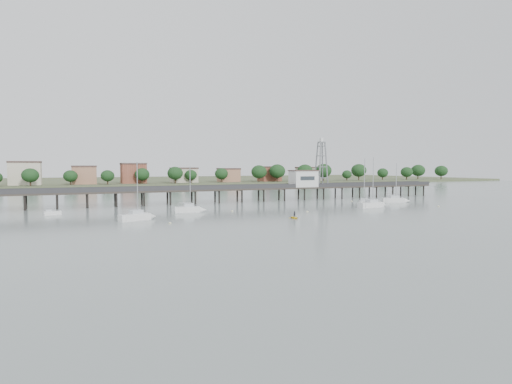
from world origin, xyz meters
The scene contains 14 objects.
ground_plane centered at (0.00, 0.00, 0.00)m, with size 500.00×500.00×0.00m, color slate.
pier centered at (0.00, 60.00, 3.79)m, with size 150.00×5.00×5.50m.
pier_building centered at (25.00, 60.00, 6.67)m, with size 8.40×5.40×5.30m.
lattice_tower centered at (31.50, 60.00, 11.10)m, with size 3.20×3.20×15.50m.
sailboat_d centered at (29.61, 31.23, 0.64)m, with size 8.38×3.21×13.52m.
sailboat_b centered at (-16.65, 38.13, 0.65)m, with size 6.74×2.97×10.94m.
sailboat_c centered at (29.93, 36.25, 0.64)m, with size 6.45×7.97×13.29m.
sailboat_a centered at (-29.67, 28.64, 0.65)m, with size 7.38×4.54×11.87m.
sailboat_e centered at (44.98, 39.86, 0.65)m, with size 7.37×5.00×11.96m.
white_tender centered at (-45.88, 45.17, 0.41)m, with size 3.52×1.82×1.31m.
yellow_dinghy centered at (-0.92, 18.76, 0.00)m, with size 1.83×0.53×2.56m, color yellow.
dinghy_occupant centered at (-0.92, 18.76, 0.00)m, with size 0.44×1.22×0.29m, color black.
mooring_buoys centered at (3.79, 32.42, 0.08)m, with size 77.45×27.51×0.39m.
far_shore centered at (0.36, 239.58, 0.95)m, with size 500.00×170.00×10.40m.
Camera 1 is at (-42.52, -56.53, 10.53)m, focal length 30.00 mm.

